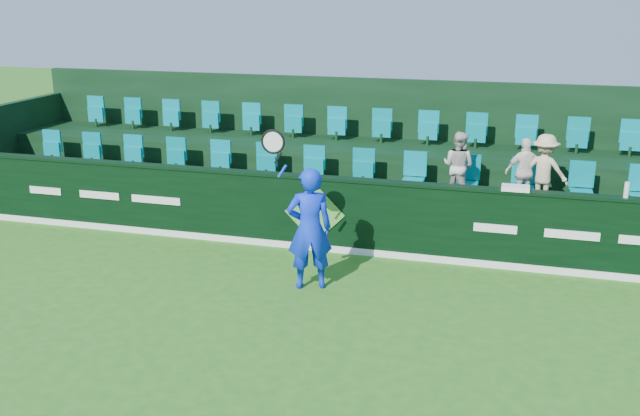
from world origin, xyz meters
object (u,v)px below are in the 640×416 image
(spectator_middle, at_px, (525,172))
(drinks_bottle, at_px, (627,190))
(tennis_player, at_px, (309,228))
(spectator_right, at_px, (544,170))
(towel, at_px, (516,188))
(spectator_left, at_px, (458,166))

(spectator_middle, xyz_separation_m, drinks_bottle, (1.53, -1.12, 0.08))
(tennis_player, distance_m, drinks_bottle, 4.99)
(spectator_right, distance_m, towel, 1.21)
(spectator_middle, distance_m, spectator_right, 0.32)
(spectator_left, xyz_separation_m, drinks_bottle, (2.69, -1.12, 0.05))
(spectator_left, bearing_deg, drinks_bottle, 179.62)
(towel, bearing_deg, spectator_right, 67.69)
(tennis_player, height_order, towel, tennis_player)
(spectator_middle, distance_m, drinks_bottle, 1.90)
(tennis_player, bearing_deg, spectator_middle, 41.89)
(spectator_left, relative_size, drinks_bottle, 4.98)
(spectator_right, xyz_separation_m, towel, (-0.46, -1.12, -0.06))
(spectator_left, bearing_deg, tennis_player, 77.12)
(tennis_player, relative_size, spectator_right, 2.00)
(spectator_left, relative_size, towel, 2.83)
(tennis_player, xyz_separation_m, spectator_left, (1.98, 2.81, 0.45))
(tennis_player, bearing_deg, drinks_bottle, 19.93)
(tennis_player, distance_m, spectator_left, 3.47)
(spectator_left, height_order, drinks_bottle, spectator_left)
(spectator_middle, bearing_deg, towel, 65.41)
(towel, relative_size, drinks_bottle, 1.76)
(spectator_right, height_order, drinks_bottle, spectator_right)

